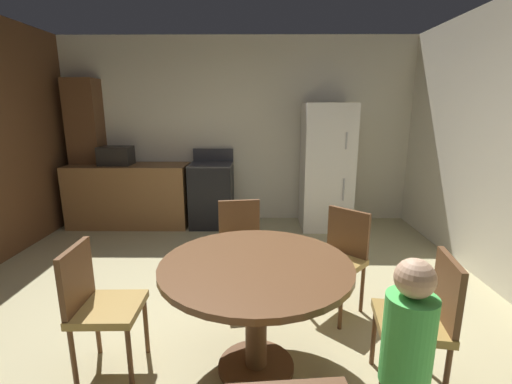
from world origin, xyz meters
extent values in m
plane|color=tan|center=(0.00, 0.00, 0.00)|extent=(14.00, 14.00, 0.00)
cube|color=silver|center=(0.00, 3.07, 1.35)|extent=(5.44, 0.12, 2.70)
cube|color=olive|center=(-1.57, 2.67, 0.45)|extent=(1.70, 0.60, 0.90)
cube|color=brown|center=(-2.20, 2.85, 1.05)|extent=(0.44, 0.36, 2.10)
cube|color=black|center=(-0.37, 2.67, 0.45)|extent=(0.60, 0.60, 0.90)
cube|color=#38383D|center=(-0.37, 2.67, 0.91)|extent=(0.60, 0.60, 0.02)
cube|color=#38383D|center=(-0.37, 2.95, 1.01)|extent=(0.60, 0.04, 0.18)
cube|color=white|center=(1.27, 2.62, 0.88)|extent=(0.68, 0.66, 1.76)
cylinder|color=#B2B2B7|center=(1.45, 2.28, 1.28)|extent=(0.02, 0.02, 0.22)
cylinder|color=#B2B2B7|center=(1.45, 2.28, 0.63)|extent=(0.02, 0.02, 0.30)
cube|color=black|center=(-1.72, 2.67, 1.03)|extent=(0.44, 0.32, 0.26)
cylinder|color=brown|center=(0.30, -0.30, 0.01)|extent=(0.51, 0.51, 0.03)
cylinder|color=brown|center=(0.30, -0.30, 0.36)|extent=(0.14, 0.14, 0.72)
cylinder|color=brown|center=(0.30, -0.30, 0.74)|extent=(1.21, 1.21, 0.04)
cylinder|color=brown|center=(1.04, -0.59, 0.21)|extent=(0.03, 0.03, 0.43)
cylinder|color=brown|center=(1.09, -0.26, 0.21)|extent=(0.03, 0.03, 0.43)
cylinder|color=brown|center=(1.37, -0.64, 0.21)|extent=(0.03, 0.03, 0.43)
cylinder|color=brown|center=(1.42, -0.31, 0.21)|extent=(0.03, 0.03, 0.43)
cube|color=#A37F3D|center=(1.23, -0.45, 0.45)|extent=(0.46, 0.46, 0.05)
cube|color=brown|center=(1.41, -0.48, 0.66)|extent=(0.09, 0.38, 0.42)
cylinder|color=brown|center=(-0.47, -0.15, 0.21)|extent=(0.03, 0.03, 0.43)
cylinder|color=brown|center=(-0.46, -0.49, 0.21)|extent=(0.03, 0.03, 0.43)
cylinder|color=brown|center=(-0.81, -0.16, 0.21)|extent=(0.03, 0.03, 0.43)
cylinder|color=brown|center=(-0.80, -0.50, 0.21)|extent=(0.03, 0.03, 0.43)
cube|color=#A37F3D|center=(-0.64, -0.33, 0.45)|extent=(0.41, 0.41, 0.05)
cube|color=brown|center=(-0.82, -0.33, 0.66)|extent=(0.04, 0.38, 0.42)
cylinder|color=brown|center=(0.96, 0.13, 0.21)|extent=(0.03, 0.03, 0.43)
cylinder|color=brown|center=(0.71, 0.37, 0.21)|extent=(0.03, 0.03, 0.43)
cylinder|color=brown|center=(1.19, 0.38, 0.21)|extent=(0.03, 0.03, 0.43)
cylinder|color=brown|center=(0.95, 0.62, 0.21)|extent=(0.03, 0.03, 0.43)
cube|color=#A37F3D|center=(0.95, 0.37, 0.45)|extent=(0.57, 0.57, 0.05)
cube|color=brown|center=(1.08, 0.51, 0.66)|extent=(0.30, 0.29, 0.42)
cylinder|color=brown|center=(0.36, 0.48, 0.21)|extent=(0.03, 0.03, 0.43)
cylinder|color=brown|center=(0.02, 0.43, 0.21)|extent=(0.03, 0.03, 0.43)
cylinder|color=brown|center=(0.31, 0.82, 0.21)|extent=(0.03, 0.03, 0.43)
cylinder|color=brown|center=(-0.03, 0.77, 0.21)|extent=(0.03, 0.03, 0.43)
cube|color=#A37F3D|center=(0.16, 0.62, 0.45)|extent=(0.46, 0.46, 0.05)
cube|color=brown|center=(0.14, 0.80, 0.66)|extent=(0.38, 0.09, 0.42)
cylinder|color=#4CC656|center=(0.97, -0.98, 0.71)|extent=(0.31, 0.31, 0.42)
sphere|color=#D6A884|center=(0.97, -0.98, 1.00)|extent=(0.17, 0.17, 0.17)
camera|label=1|loc=(0.32, -2.34, 1.70)|focal=24.88mm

